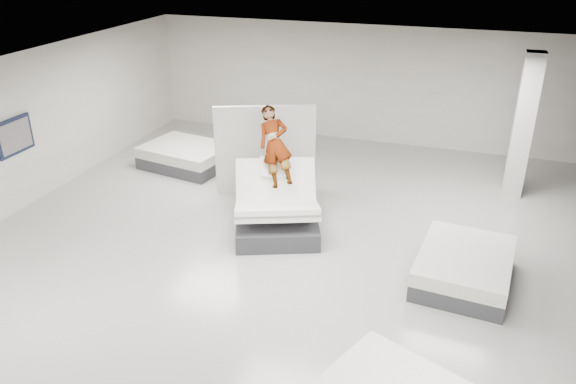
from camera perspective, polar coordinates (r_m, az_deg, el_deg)
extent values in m
plane|color=#A2A099|center=(10.13, -0.87, -7.38)|extent=(14.00, 14.00, 0.00)
plane|color=#262629|center=(8.84, -1.01, 10.42)|extent=(14.00, 14.00, 0.00)
cube|color=silver|center=(15.80, 7.69, 10.78)|extent=(12.00, 0.04, 3.20)
cube|color=#36363B|center=(11.24, -1.19, -2.80)|extent=(2.23, 2.53, 0.37)
cube|color=white|center=(11.19, -1.27, 0.78)|extent=(1.78, 1.39, 0.94)
cube|color=slate|center=(11.19, -1.27, 0.78)|extent=(1.75, 1.27, 0.82)
cube|color=white|center=(10.62, -1.12, -1.94)|extent=(1.86, 1.58, 0.49)
cube|color=slate|center=(10.62, -1.12, -1.94)|extent=(1.86, 1.55, 0.31)
cube|color=silver|center=(11.11, -1.30, 2.62)|extent=(0.68, 0.57, 0.41)
imported|color=slate|center=(11.03, -1.30, 3.17)|extent=(1.15, 1.72, 1.20)
cube|color=black|center=(10.79, -0.06, 1.56)|extent=(0.10, 0.15, 0.08)
cube|color=silver|center=(12.49, -2.32, 4.28)|extent=(2.09, 0.95, 2.02)
cube|color=#36363B|center=(10.07, 17.37, -7.91)|extent=(1.65, 2.09, 0.29)
cube|color=white|center=(9.93, 17.57, -6.60)|extent=(1.65, 2.09, 0.25)
cube|color=#36363B|center=(14.43, -10.24, 3.15)|extent=(2.26, 1.85, 0.30)
cube|color=white|center=(14.33, -10.33, 4.19)|extent=(2.26, 1.85, 0.25)
cube|color=beige|center=(13.18, 22.78, 6.16)|extent=(0.40, 0.40, 3.20)
cube|color=black|center=(12.86, -26.04, 5.12)|extent=(0.05, 0.95, 0.75)
cube|color=#907660|center=(12.84, -25.94, 5.11)|extent=(0.02, 0.82, 0.62)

